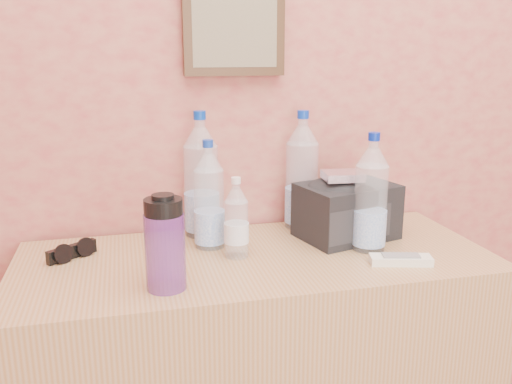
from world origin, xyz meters
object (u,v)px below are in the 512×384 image
Objects in this scene: pet_large_a at (209,200)px; foil_packet at (343,176)px; pet_small at (236,222)px; pet_large_c at (302,177)px; sunglasses at (72,252)px; nalgene_bottle at (165,243)px; pet_large_d at (371,199)px; ac_remote at (401,260)px; dresser at (256,384)px; toiletry_bag at (347,207)px; pet_large_b at (201,181)px.

pet_large_a reaches higher than foil_packet.
pet_large_c is at bearing 39.06° from pet_small.
sunglasses is 0.78m from foil_packet.
pet_large_a is 1.35× the size of nalgene_bottle.
ac_remote is at bearing -74.25° from pet_large_d.
sunglasses is at bearing 132.29° from nalgene_bottle.
nalgene_bottle is at bearing -148.87° from dresser.
pet_small is at bearing -140.94° from pet_large_c.
dresser is 0.59m from nalgene_bottle.
ac_remote is 1.47× the size of foil_packet.
ac_remote is 0.59× the size of toiletry_bag.
pet_large_d is 1.23× the size of toiletry_bag.
pet_large_b is at bearing 179.88° from pet_large_c.
ac_remote is (0.36, -0.15, 0.41)m from dresser.
pet_large_c is 0.18m from toiletry_bag.
foil_packet is at bearing -39.04° from sunglasses.
toiletry_bag is (-0.06, 0.23, 0.08)m from ac_remote.
toiletry_bag is at bearing 100.57° from pet_large_d.
toiletry_bag is at bearing -52.04° from pet_large_c.
pet_large_d is at bearing 120.60° from ac_remote.
dresser is at bearing -133.42° from pet_large_c.
pet_large_d is at bearing -63.28° from pet_large_c.
toiletry_bag is at bearing 15.66° from dresser.
sunglasses is (-0.81, 0.13, -0.13)m from pet_large_d.
pet_large_d reaches higher than pet_large_a.
toiletry_bag is at bearing 118.17° from ac_remote.
pet_small is (0.06, -0.09, -0.04)m from pet_large_a.
toiletry_bag is (0.30, 0.08, 0.49)m from dresser.
dresser is at bearing 175.12° from pet_large_d.
pet_large_a is 0.82× the size of pet_large_b.
toiletry_bag is at bearing 12.40° from pet_small.
pet_large_c reaches higher than dresser.
pet_large_a is 0.41m from toiletry_bag.
pet_large_d reaches higher than nalgene_bottle.
pet_large_c is 0.59m from nalgene_bottle.
nalgene_bottle is at bearing -157.79° from foil_packet.
pet_small is at bearing 177.82° from toiletry_bag.
dresser is 0.64m from pet_large_c.
pet_small is 1.38× the size of ac_remote.
pet_large_a is 0.39m from foil_packet.
pet_small is 0.82× the size of toiletry_bag.
pet_large_d is (0.32, -0.03, 0.55)m from dresser.
pet_small is 1.55× the size of sunglasses.
sunglasses is 0.79m from toiletry_bag.
toiletry_bag reaches higher than ac_remote.
pet_large_d reaches higher than dresser.
pet_small reaches higher than ac_remote.
dresser is 5.62× the size of nalgene_bottle.
pet_large_d is 2.32× the size of sunglasses.
pet_large_b is 0.61m from ac_remote.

